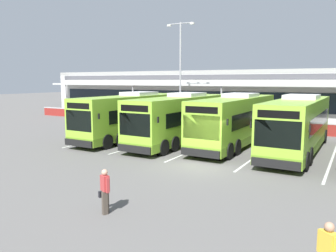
# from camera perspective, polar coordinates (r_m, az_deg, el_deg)

# --- Properties ---
(ground_plane) EXTENTS (200.00, 200.00, 0.00)m
(ground_plane) POSITION_cam_1_polar(r_m,az_deg,el_deg) (18.94, 5.69, -6.67)
(ground_plane) COLOR #605E5B
(terminal_building) EXTENTS (70.00, 13.00, 6.00)m
(terminal_building) POSITION_cam_1_polar(r_m,az_deg,el_deg) (44.32, 20.22, 5.12)
(terminal_building) COLOR silver
(terminal_building) RESTS_ON ground
(red_barrier_wall) EXTENTS (60.00, 0.40, 1.10)m
(red_barrier_wall) POSITION_cam_1_polar(r_m,az_deg,el_deg) (32.40, 16.28, 0.10)
(red_barrier_wall) COLOR maroon
(red_barrier_wall) RESTS_ON ground
(coach_bus_leftmost) EXTENTS (2.99, 12.18, 3.78)m
(coach_bus_leftmost) POSITION_cam_1_polar(r_m,az_deg,el_deg) (27.51, -6.08, 1.64)
(coach_bus_leftmost) COLOR #8CC633
(coach_bus_leftmost) RESTS_ON ground
(coach_bus_left_centre) EXTENTS (2.99, 12.18, 3.78)m
(coach_bus_left_centre) POSITION_cam_1_polar(r_m,az_deg,el_deg) (25.43, 2.31, 1.17)
(coach_bus_left_centre) COLOR #8CC633
(coach_bus_left_centre) RESTS_ON ground
(coach_bus_centre) EXTENTS (2.99, 12.18, 3.78)m
(coach_bus_centre) POSITION_cam_1_polar(r_m,az_deg,el_deg) (24.83, 11.54, 0.86)
(coach_bus_centre) COLOR #8CC633
(coach_bus_centre) RESTS_ON ground
(coach_bus_right_centre) EXTENTS (2.99, 12.18, 3.78)m
(coach_bus_right_centre) POSITION_cam_1_polar(r_m,az_deg,el_deg) (23.41, 21.36, 0.06)
(coach_bus_right_centre) COLOR #8CC633
(coach_bus_right_centre) RESTS_ON ground
(bay_stripe_far_west) EXTENTS (0.14, 13.00, 0.01)m
(bay_stripe_far_west) POSITION_cam_1_polar(r_m,az_deg,el_deg) (29.37, -8.34, -1.52)
(bay_stripe_far_west) COLOR silver
(bay_stripe_far_west) RESTS_ON ground
(bay_stripe_west) EXTENTS (0.14, 13.00, 0.01)m
(bay_stripe_west) POSITION_cam_1_polar(r_m,az_deg,el_deg) (27.00, -1.30, -2.26)
(bay_stripe_west) COLOR silver
(bay_stripe_west) RESTS_ON ground
(bay_stripe_mid_west) EXTENTS (0.14, 13.00, 0.01)m
(bay_stripe_mid_west) POSITION_cam_1_polar(r_m,az_deg,el_deg) (25.12, 6.94, -3.07)
(bay_stripe_mid_west) COLOR silver
(bay_stripe_mid_west) RESTS_ON ground
(bay_stripe_centre) EXTENTS (0.14, 13.00, 0.01)m
(bay_stripe_centre) POSITION_cam_1_polar(r_m,az_deg,el_deg) (23.84, 16.29, -3.92)
(bay_stripe_centre) COLOR silver
(bay_stripe_centre) RESTS_ON ground
(bay_stripe_mid_east) EXTENTS (0.14, 13.00, 0.01)m
(bay_stripe_mid_east) POSITION_cam_1_polar(r_m,az_deg,el_deg) (23.26, 26.42, -4.72)
(bay_stripe_mid_east) COLOR silver
(bay_stripe_mid_east) RESTS_ON ground
(pedestrian_with_handbag) EXTENTS (0.63, 0.49, 1.62)m
(pedestrian_with_handbag) POSITION_cam_1_polar(r_m,az_deg,el_deg) (12.25, -10.76, -10.72)
(pedestrian_with_handbag) COLOR #4C4238
(pedestrian_with_handbag) RESTS_ON ground
(lamp_post_west) EXTENTS (3.24, 0.28, 11.00)m
(lamp_post_west) POSITION_cam_1_polar(r_m,az_deg,el_deg) (37.23, 2.13, 10.21)
(lamp_post_west) COLOR #9E9EA3
(lamp_post_west) RESTS_ON ground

